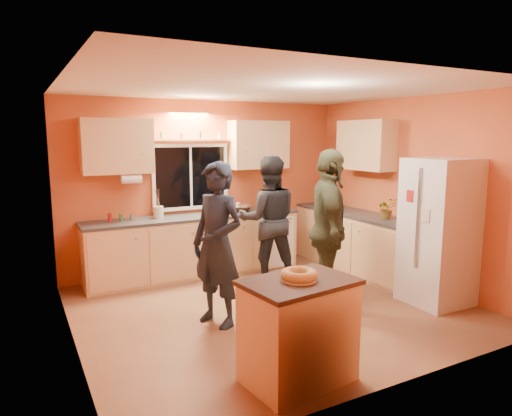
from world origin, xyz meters
TOP-DOWN VIEW (x-y plane):
  - ground at (0.00, 0.00)m, footprint 4.50×4.50m
  - room_shell at (0.12, 0.41)m, footprint 4.54×4.04m
  - back_counter at (0.01, 1.70)m, footprint 4.23×0.62m
  - right_counter at (1.95, 0.50)m, footprint 0.62×1.84m
  - refrigerator at (1.89, -0.80)m, footprint 0.72×0.70m
  - island at (-0.66, -1.55)m, footprint 0.98×0.73m
  - bundt_pastry at (-0.66, -1.55)m, footprint 0.31×0.31m
  - person_left at (-0.78, -0.13)m, footprint 0.66×0.77m
  - person_center at (0.46, 0.92)m, footprint 1.06×0.96m
  - person_right at (0.56, -0.34)m, footprint 0.95×1.21m
  - mixing_bowl at (0.42, 1.74)m, footprint 0.48×0.48m
  - utensil_crock at (-0.88, 1.76)m, footprint 0.14×0.14m
  - potted_plant at (1.97, 0.18)m, footprint 0.31×0.29m
  - red_box at (1.88, 1.23)m, footprint 0.17×0.13m

SIDE VIEW (x-z plane):
  - ground at x=0.00m, z-range 0.00..0.00m
  - island at x=-0.66m, z-range 0.01..0.89m
  - back_counter at x=0.01m, z-range 0.00..0.90m
  - right_counter at x=1.95m, z-range 0.00..0.90m
  - person_center at x=0.46m, z-range 0.00..1.79m
  - person_left at x=-0.78m, z-range 0.00..1.80m
  - refrigerator at x=1.89m, z-range 0.00..1.80m
  - bundt_pastry at x=-0.66m, z-range 0.89..0.98m
  - red_box at x=1.88m, z-range 0.90..0.97m
  - mixing_bowl at x=0.42m, z-range 0.90..0.99m
  - person_right at x=0.56m, z-range 0.00..1.92m
  - utensil_crock at x=-0.88m, z-range 0.90..1.07m
  - potted_plant at x=1.97m, z-range 0.90..1.20m
  - room_shell at x=0.12m, z-range 0.31..2.92m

